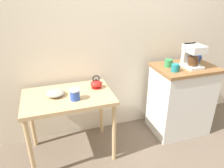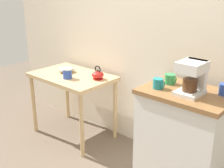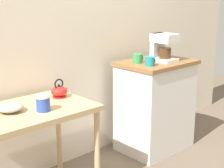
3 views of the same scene
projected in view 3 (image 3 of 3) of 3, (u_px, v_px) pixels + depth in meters
ground_plane at (103, 167)px, 3.05m from camera, size 8.00×8.00×0.00m
back_wall at (83, 5)px, 3.01m from camera, size 4.40×0.10×2.80m
wooden_table at (29, 122)px, 2.38m from camera, size 0.90×0.59×0.73m
kitchen_counter at (155, 105)px, 3.34m from camera, size 0.71×0.51×0.88m
bowl_stoneware at (10, 107)px, 2.29m from camera, size 0.18×0.18×0.06m
teakettle at (59, 91)px, 2.61m from camera, size 0.15×0.13×0.15m
canister_enamel at (43, 103)px, 2.31m from camera, size 0.10×0.10×0.11m
coffee_maker at (163, 46)px, 3.20m from camera, size 0.18×0.22×0.26m
mug_dark_teal at (150, 61)px, 3.01m from camera, size 0.09×0.08×0.08m
mug_tall_green at (138, 58)px, 3.13m from camera, size 0.09×0.09×0.08m
mug_blue at (164, 52)px, 3.46m from camera, size 0.09×0.08×0.09m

